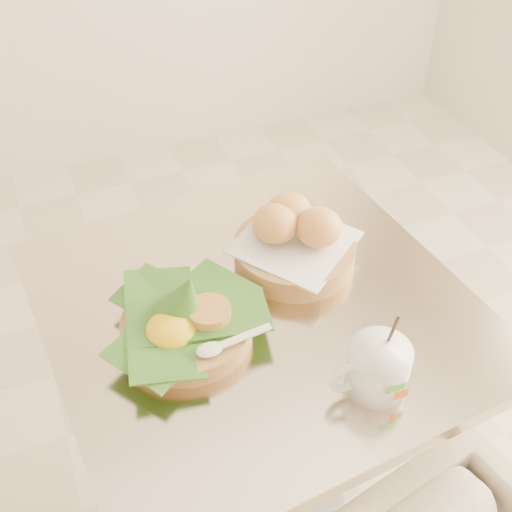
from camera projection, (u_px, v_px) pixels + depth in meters
name	position (u px, v px, depth m)	size (l,w,h in m)	color
cafe_table	(257.00, 382.00, 1.25)	(0.76, 0.76, 0.75)	gray
rice_basket	(186.00, 321.00, 1.02)	(0.26, 0.26, 0.13)	#A77C47
bread_basket	(294.00, 240.00, 1.16)	(0.26, 0.26, 0.11)	#A77C47
coffee_mug	(377.00, 367.00, 0.94)	(0.13, 0.09, 0.16)	white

